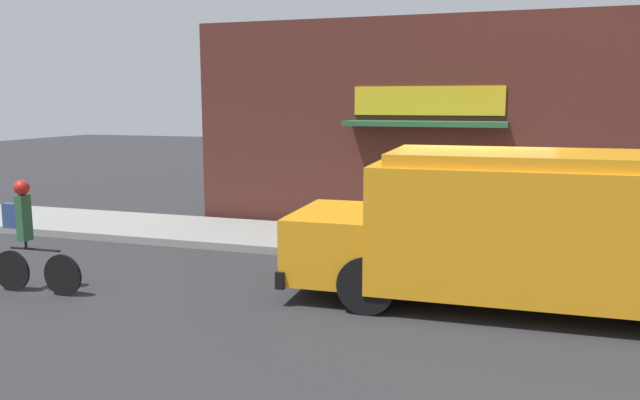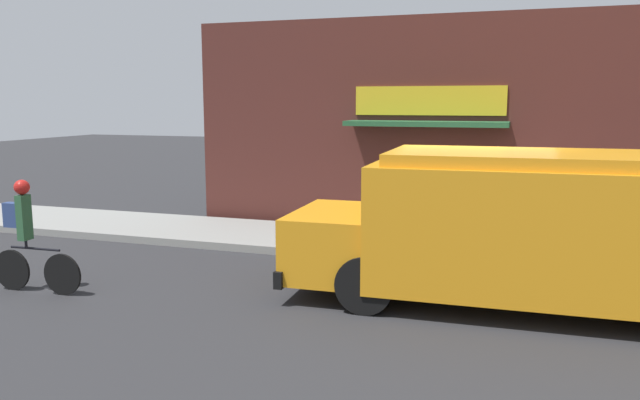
% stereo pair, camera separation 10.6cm
% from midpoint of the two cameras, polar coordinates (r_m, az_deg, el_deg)
% --- Properties ---
extents(ground_plane, '(70.00, 70.00, 0.00)m').
position_cam_midpoint_polar(ground_plane, '(10.72, 13.22, -6.31)').
color(ground_plane, '#2B2B2D').
extents(sidewalk, '(28.00, 2.38, 0.15)m').
position_cam_midpoint_polar(sidewalk, '(11.85, 13.71, -4.49)').
color(sidewalk, gray).
rests_on(sidewalk, ground_plane).
extents(storefront, '(12.60, 0.97, 4.52)m').
position_cam_midpoint_polar(storefront, '(13.02, 14.38, 6.43)').
color(storefront, '#4C231E').
rests_on(storefront, ground_plane).
extents(school_bus, '(6.54, 2.62, 2.12)m').
position_cam_midpoint_polar(school_bus, '(8.88, 19.79, -2.34)').
color(school_bus, orange).
rests_on(school_bus, ground_plane).
extents(cyclist, '(1.50, 0.22, 1.67)m').
position_cam_midpoint_polar(cyclist, '(10.04, -25.47, -3.08)').
color(cyclist, black).
rests_on(cyclist, ground_plane).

